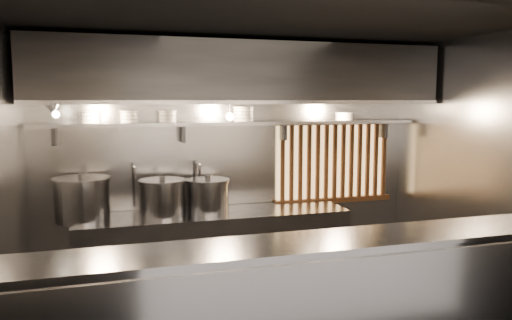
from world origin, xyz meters
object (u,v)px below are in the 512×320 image
heat_lamp (53,108)px  stock_pot_right (162,198)px  stock_pot_left (82,199)px  stock_pot_mid (208,196)px  pendant_bulb (230,117)px

heat_lamp → stock_pot_right: heat_lamp is taller
stock_pot_left → stock_pot_right: 0.82m
stock_pot_left → stock_pot_mid: (1.32, 0.01, -0.04)m
pendant_bulb → stock_pot_mid: pendant_bulb is taller
stock_pot_left → stock_pot_right: bearing=-3.6°
heat_lamp → stock_pot_right: size_ratio=0.65×
pendant_bulb → stock_pot_right: bearing=-173.9°
pendant_bulb → stock_pot_right: size_ratio=0.35×
heat_lamp → stock_pot_left: bearing=56.2°
pendant_bulb → stock_pot_left: pendant_bulb is taller
stock_pot_left → stock_pot_right: stock_pot_left is taller
heat_lamp → pendant_bulb: size_ratio=1.87×
heat_lamp → pendant_bulb: heat_lamp is taller
stock_pot_left → pendant_bulb: bearing=1.1°
stock_pot_mid → stock_pot_right: bearing=-173.3°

